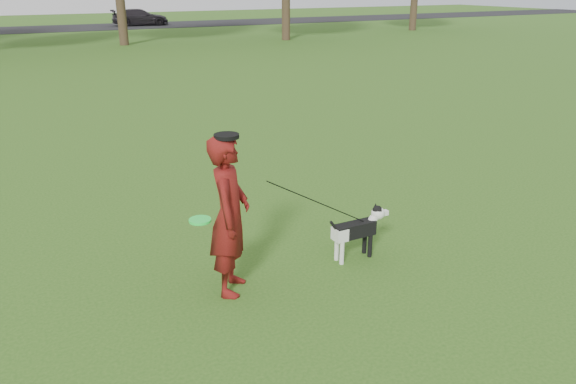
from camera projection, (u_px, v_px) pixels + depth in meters
ground at (287, 282)px, 6.40m from camera, size 120.00×120.00×0.00m
road at (25, 30)px, 39.54m from camera, size 120.00×7.00×0.02m
man at (230, 216)px, 5.95m from camera, size 0.70×0.77×1.77m
dog at (359, 228)px, 6.84m from camera, size 0.86×0.17×0.66m
car_right at (140, 17)px, 42.89m from camera, size 4.37×2.17×1.22m
man_held_items at (314, 201)px, 6.37m from camera, size 2.26×0.31×1.34m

